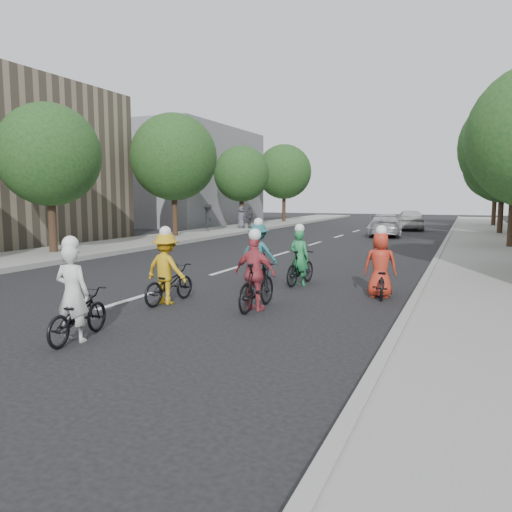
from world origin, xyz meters
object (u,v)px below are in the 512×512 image
Objects in this scene: follow_car_trail at (410,219)px; spectator_0 at (208,217)px; cyclist_1 at (76,307)px; cyclist_3 at (256,280)px; cyclist_0 at (167,275)px; spectator_1 at (250,217)px; cyclist_2 at (380,272)px; cyclist_4 at (300,264)px; follow_car_lead at (386,225)px; cyclist_5 at (259,257)px; spectator_2 at (241,217)px.

spectator_0 is (-11.45, -8.66, 0.28)m from follow_car_trail.
cyclist_3 is at bearing -128.22° from cyclist_1.
spectator_1 reaches higher than cyclist_0.
cyclist_3 is at bearing 37.89° from cyclist_2.
cyclist_2 reaches higher than cyclist_4.
cyclist_2 is 1.00× the size of cyclist_3.
cyclist_0 is at bearing 79.06° from follow_car_lead.
cyclist_2 is 0.37× the size of follow_car_lead.
cyclist_2 is (4.20, 2.60, -0.04)m from cyclist_0.
spectator_0 reaches higher than cyclist_4.
cyclist_0 is 0.99× the size of spectator_0.
cyclist_4 is at bearing -179.11° from cyclist_5.
spectator_2 reaches higher than follow_car_lead.
spectator_0 is (-11.29, 18.70, 0.39)m from cyclist_3.
cyclist_1 is at bearing 62.41° from cyclist_3.
cyclist_0 is at bearing -158.34° from spectator_1.
follow_car_lead is at bearing -95.18° from cyclist_5.
cyclist_1 reaches higher than follow_car_trail.
cyclist_1 is 30.60m from follow_car_trail.
cyclist_4 is 22.01m from spectator_2.
spectator_1 reaches higher than cyclist_4.
cyclist_5 is at bearing -21.76° from cyclist_2.
cyclist_4 is 1.17m from cyclist_5.
cyclist_0 is at bearing 21.17° from cyclist_2.
follow_car_trail is (1.39, 24.25, 0.04)m from cyclist_5.
spectator_0 is (-9.24, 18.87, 0.39)m from cyclist_0.
cyclist_2 is at bearing 169.98° from cyclist_4.
cyclist_2 is 0.98× the size of spectator_0.
follow_car_trail is at bearing -96.27° from cyclist_5.
spectator_2 is at bearing -15.20° from follow_car_lead.
cyclist_2 is at bearing -133.63° from cyclist_1.
spectator_0 is 3.81m from spectator_2.
cyclist_3 is at bearing -137.17° from spectator_2.
spectator_2 is at bearing 92.85° from spectator_1.
spectator_2 is (-10.15, 1.48, 0.24)m from follow_car_lead.
spectator_2 reaches higher than cyclist_4.
spectator_1 is (-8.02, 22.64, 0.31)m from cyclist_0.
follow_car_trail is 11.34m from spectator_1.
follow_car_lead is 10.99m from spectator_0.
cyclist_2 reaches higher than spectator_2.
cyclist_1 reaches higher than cyclist_2.
cyclist_4 is 21.73m from spectator_1.
cyclist_1 is at bearing 83.10° from cyclist_4.
cyclist_3 reaches higher than cyclist_2.
spectator_2 is (-10.70, 22.46, 0.28)m from cyclist_3.
spectator_0 is (-9.45, 21.88, 0.47)m from cyclist_1.
cyclist_3 is 0.96× the size of cyclist_5.
follow_car_lead is 2.94× the size of spectator_1.
spectator_1 reaches higher than cyclist_3.
cyclist_3 is 3.18m from cyclist_4.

